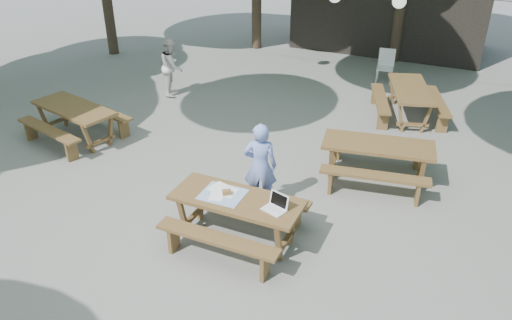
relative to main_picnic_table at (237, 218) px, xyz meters
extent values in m
plane|color=slate|center=(-0.50, 1.06, -0.39)|extent=(80.00, 80.00, 0.00)
cube|color=black|center=(0.00, 11.56, 1.01)|extent=(6.00, 3.00, 2.80)
cube|color=brown|center=(0.00, 0.00, 0.33)|extent=(2.00, 0.80, 0.06)
cube|color=brown|center=(0.00, -0.65, 0.06)|extent=(1.90, 0.28, 0.05)
cube|color=brown|center=(0.00, 0.65, 0.06)|extent=(1.90, 0.28, 0.05)
cube|color=brown|center=(0.00, 0.00, -0.04)|extent=(1.70, 0.70, 0.69)
cube|color=brown|center=(-4.71, 1.71, 0.33)|extent=(2.13, 1.25, 0.06)
cube|color=brown|center=(-4.86, 1.07, 0.06)|extent=(1.91, 0.72, 0.05)
cube|color=brown|center=(-4.55, 2.34, 0.06)|extent=(1.91, 0.72, 0.05)
cube|color=brown|center=(-4.71, 1.71, -0.04)|extent=(1.82, 1.08, 0.69)
cube|color=brown|center=(1.56, 2.67, 0.33)|extent=(2.10, 1.12, 0.06)
cube|color=brown|center=(1.66, 2.03, 0.06)|extent=(1.92, 0.59, 0.05)
cube|color=brown|center=(1.45, 3.31, 0.06)|extent=(1.92, 0.59, 0.05)
cube|color=brown|center=(1.56, 2.67, -0.04)|extent=(1.79, 0.97, 0.69)
cube|color=brown|center=(1.62, 5.81, 0.33)|extent=(1.37, 2.15, 0.06)
cube|color=brown|center=(2.24, 6.00, 0.06)|extent=(0.85, 1.89, 0.05)
cube|color=brown|center=(1.00, 5.61, 0.06)|extent=(0.85, 1.89, 0.05)
cube|color=brown|center=(1.62, 5.81, -0.04)|extent=(1.18, 1.83, 0.69)
imported|color=#7B92E1|center=(-0.06, 0.99, 0.38)|extent=(0.65, 0.53, 1.54)
imported|color=white|center=(-4.25, 4.82, 0.36)|extent=(0.80, 0.89, 1.49)
cube|color=white|center=(0.62, 8.00, 0.01)|extent=(0.49, 0.49, 0.04)
cube|color=white|center=(0.59, 8.20, 0.27)|extent=(0.44, 0.09, 0.48)
cube|color=white|center=(0.62, 8.00, -0.20)|extent=(0.46, 0.46, 0.38)
cube|color=white|center=(0.63, -0.07, 0.37)|extent=(0.38, 0.32, 0.02)
cube|color=white|center=(0.67, 0.04, 0.49)|extent=(0.33, 0.15, 0.23)
cube|color=black|center=(0.67, 0.04, 0.49)|extent=(0.28, 0.12, 0.19)
cube|color=#3872C0|center=(-0.24, 0.00, 0.37)|extent=(0.66, 0.56, 0.01)
cube|color=white|center=(-0.30, -0.07, 0.37)|extent=(0.29, 0.34, 0.00)
cube|color=white|center=(-0.17, 0.08, 0.37)|extent=(0.22, 0.30, 0.00)
cube|color=white|center=(-0.40, 0.14, 0.38)|extent=(0.27, 0.34, 0.00)
cube|color=brown|center=(-0.18, 0.02, 0.41)|extent=(0.16, 0.15, 0.06)
sphere|color=white|center=(0.90, 7.06, 2.01)|extent=(0.34, 0.34, 0.34)
camera|label=1|loc=(2.85, -5.58, 4.51)|focal=35.00mm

